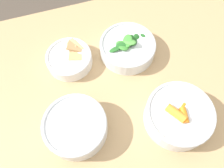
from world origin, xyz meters
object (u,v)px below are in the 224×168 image
object	(u,v)px
bowl_greens	(128,47)
bowl_beans_hotdog	(76,127)
bowl_carrots	(178,115)
bowl_cookies	(70,58)

from	to	relation	value
bowl_greens	bowl_beans_hotdog	distance (m)	0.30
bowl_carrots	bowl_cookies	size ratio (longest dim) A/B	1.28
bowl_beans_hotdog	bowl_greens	bearing A→B (deg)	-136.87
bowl_carrots	bowl_greens	xyz separation A→B (m)	(0.05, -0.26, -0.01)
bowl_greens	bowl_carrots	bearing A→B (deg)	101.57
bowl_carrots	bowl_cookies	xyz separation A→B (m)	(0.24, -0.28, -0.01)
bowl_greens	bowl_cookies	bearing A→B (deg)	-5.57
bowl_beans_hotdog	bowl_cookies	distance (m)	0.22
bowl_beans_hotdog	bowl_cookies	size ratio (longest dim) A/B	1.18
bowl_greens	bowl_beans_hotdog	size ratio (longest dim) A/B	1.06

